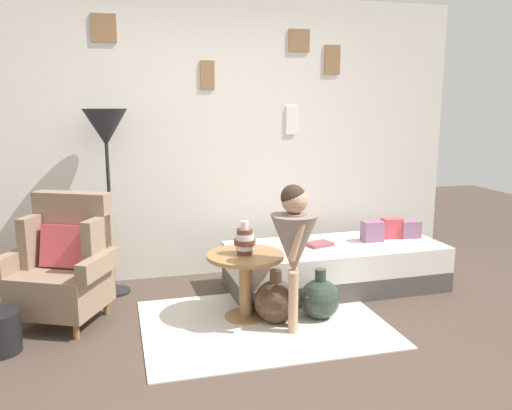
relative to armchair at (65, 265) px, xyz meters
name	(u,v)px	position (x,y,z in m)	size (l,w,h in m)	color
ground_plane	(272,364)	(1.32, -1.07, -0.44)	(12.00, 12.00, 0.00)	#4C3D33
gallery_wall	(213,139)	(1.32, 0.88, 0.86)	(4.80, 0.12, 2.60)	silver
rug	(263,323)	(1.43, -0.47, -0.43)	(1.80, 1.35, 0.01)	silver
armchair	(65,265)	(0.00, 0.00, 0.00)	(0.90, 0.81, 0.97)	olive
daybed	(335,266)	(2.27, 0.14, -0.24)	(1.92, 0.84, 0.40)	#4C4742
pillow_head	(410,229)	(3.04, 0.19, 0.04)	(0.18, 0.12, 0.16)	gray
pillow_mid	(392,228)	(2.87, 0.23, 0.05)	(0.18, 0.12, 0.19)	#D64C56
pillow_back	(372,231)	(2.64, 0.17, 0.05)	(0.19, 0.12, 0.18)	gray
side_table	(246,272)	(1.33, -0.32, -0.07)	(0.59, 0.59, 0.51)	#9E7042
vase_striped	(245,241)	(1.32, -0.32, 0.18)	(0.17, 0.17, 0.26)	brown
floor_lamp	(106,136)	(0.34, 0.52, 0.93)	(0.37, 0.37, 1.59)	black
person_child	(294,239)	(1.61, -0.63, 0.25)	(0.34, 0.34, 1.08)	tan
book_on_daybed	(319,244)	(2.11, 0.14, -0.02)	(0.22, 0.16, 0.03)	#8E494E
demijohn_near	(276,301)	(1.53, -0.45, -0.27)	(0.33, 0.33, 0.41)	#473323
demijohn_far	(320,298)	(1.88, -0.47, -0.28)	(0.31, 0.31, 0.40)	#2D3D33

